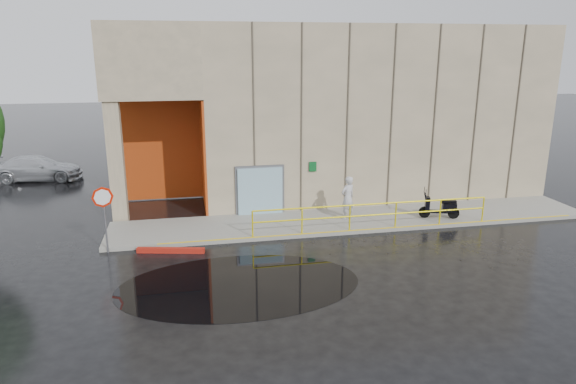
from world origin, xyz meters
name	(u,v)px	position (x,y,z in m)	size (l,w,h in m)	color
ground	(281,274)	(0.00, 0.00, 0.00)	(120.00, 120.00, 0.00)	black
sidewalk	(355,220)	(4.00, 4.50, 0.07)	(20.00, 3.00, 0.15)	gray
building	(338,104)	(5.10, 10.98, 4.21)	(20.00, 10.17, 8.00)	gray
guardrail	(373,215)	(4.25, 3.15, 0.68)	(9.56, 0.06, 1.03)	yellow
person	(348,198)	(3.64, 4.50, 1.05)	(0.66, 0.43, 1.81)	#BDBCC2
scooter	(440,201)	(7.43, 3.81, 0.88)	(1.69, 0.99, 1.28)	black
stop_sign	(103,205)	(-5.69, 2.93, 1.78)	(0.71, 0.24, 2.42)	slate
red_curb	(171,250)	(-3.51, 2.50, 0.09)	(2.40, 0.18, 0.18)	#9F1B10
puddle	(239,285)	(-1.41, -0.56, 0.00)	(7.44, 4.58, 0.01)	black
car_c	(37,168)	(-10.86, 14.66, 0.68)	(1.89, 4.66, 1.35)	silver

